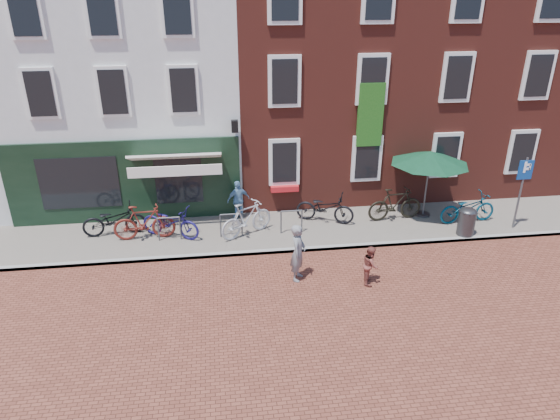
{
  "coord_description": "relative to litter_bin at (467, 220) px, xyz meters",
  "views": [
    {
      "loc": [
        -1.84,
        -13.47,
        7.65
      ],
      "look_at": [
        0.04,
        0.65,
        1.21
      ],
      "focal_mm": 31.74,
      "sensor_mm": 36.0,
      "label": 1
    }
  ],
  "objects": [
    {
      "name": "ground",
      "position": [
        -6.22,
        -0.3,
        -0.63
      ],
      "size": [
        80.0,
        80.0,
        0.0
      ],
      "primitive_type": "plane",
      "color": "brown"
    },
    {
      "name": "bicycle_6",
      "position": [
        0.48,
        0.91,
        0.01
      ],
      "size": [
        2.08,
        0.87,
        1.07
      ],
      "primitive_type": "imported",
      "rotation": [
        0.0,
        0.0,
        1.65
      ],
      "color": "#073A50",
      "rests_on": "sidewalk"
    },
    {
      "name": "parasol",
      "position": [
        -0.79,
        1.64,
        1.74
      ],
      "size": [
        2.72,
        2.72,
        2.51
      ],
      "color": "#4C4C4F",
      "rests_on": "sidewalk"
    },
    {
      "name": "bicycle_4",
      "position": [
        -4.43,
        1.59,
        0.01
      ],
      "size": [
        2.15,
        1.46,
        1.07
      ],
      "primitive_type": "imported",
      "rotation": [
        0.0,
        0.0,
        1.16
      ],
      "color": "black",
      "rests_on": "sidewalk"
    },
    {
      "name": "bicycle_5",
      "position": [
        -1.95,
        1.44,
        0.06
      ],
      "size": [
        2.01,
        0.71,
        1.19
      ],
      "primitive_type": "imported",
      "rotation": [
        0.0,
        0.0,
        1.65
      ],
      "color": "black",
      "rests_on": "sidewalk"
    },
    {
      "name": "building_brick_right",
      "position": [
        1.78,
        6.7,
        4.37
      ],
      "size": [
        6.0,
        8.0,
        10.0
      ],
      "primitive_type": "cube",
      "color": "maroon",
      "rests_on": "ground"
    },
    {
      "name": "bicycle_1",
      "position": [
        -10.52,
        1.1,
        0.06
      ],
      "size": [
        1.99,
        0.64,
        1.19
      ],
      "primitive_type": "imported",
      "rotation": [
        0.0,
        0.0,
        1.61
      ],
      "color": "maroon",
      "rests_on": "sidewalk"
    },
    {
      "name": "litter_bin",
      "position": [
        0.0,
        0.0,
        0.0
      ],
      "size": [
        0.56,
        0.56,
        1.02
      ],
      "color": "#363639",
      "rests_on": "sidewalk"
    },
    {
      "name": "bicycle_2",
      "position": [
        -9.69,
        1.13,
        0.01
      ],
      "size": [
        2.14,
        1.51,
        1.07
      ],
      "primitive_type": "imported",
      "rotation": [
        0.0,
        0.0,
        1.13
      ],
      "color": "#1A1455",
      "rests_on": "sidewalk"
    },
    {
      "name": "sidewalk",
      "position": [
        -5.22,
        1.2,
        -0.58
      ],
      "size": [
        24.0,
        3.0,
        0.1
      ],
      "primitive_type": "cube",
      "color": "slate",
      "rests_on": "ground"
    },
    {
      "name": "building_stucco",
      "position": [
        -11.22,
        6.7,
        3.87
      ],
      "size": [
        8.0,
        8.0,
        9.0
      ],
      "primitive_type": "cube",
      "color": "silver",
      "rests_on": "ground"
    },
    {
      "name": "parking_sign",
      "position": [
        1.9,
        0.28,
        1.16
      ],
      "size": [
        0.5,
        0.08,
        2.51
      ],
      "color": "#4C4C4F",
      "rests_on": "sidewalk"
    },
    {
      "name": "boy",
      "position": [
        -3.97,
        -2.27,
        -0.06
      ],
      "size": [
        0.55,
        0.64,
        1.14
      ],
      "primitive_type": "imported",
      "rotation": [
        0.0,
        0.0,
        1.32
      ],
      "color": "brown",
      "rests_on": "ground"
    },
    {
      "name": "bicycle_0",
      "position": [
        -11.54,
        1.55,
        0.01
      ],
      "size": [
        2.1,
        0.94,
        1.07
      ],
      "primitive_type": "imported",
      "rotation": [
        0.0,
        0.0,
        1.69
      ],
      "color": "black",
      "rests_on": "sidewalk"
    },
    {
      "name": "woman",
      "position": [
        -5.95,
        -1.8,
        0.22
      ],
      "size": [
        0.62,
        0.73,
        1.7
      ],
      "primitive_type": "imported",
      "rotation": [
        0.0,
        0.0,
        1.16
      ],
      "color": "slate",
      "rests_on": "ground"
    },
    {
      "name": "bicycle_3",
      "position": [
        -7.21,
        0.93,
        0.06
      ],
      "size": [
        1.98,
        1.5,
        1.19
      ],
      "primitive_type": "imported",
      "rotation": [
        0.0,
        0.0,
        2.11
      ],
      "color": "#B3B3B5",
      "rests_on": "sidewalk"
    },
    {
      "name": "cafe_person",
      "position": [
        -7.4,
        2.3,
        0.18
      ],
      "size": [
        0.89,
        0.57,
        1.41
      ],
      "primitive_type": "imported",
      "rotation": [
        0.0,
        0.0,
        3.45
      ],
      "color": "#6592BB",
      "rests_on": "sidewalk"
    },
    {
      "name": "building_brick_mid",
      "position": [
        -4.22,
        6.7,
        4.37
      ],
      "size": [
        6.0,
        8.0,
        10.0
      ],
      "primitive_type": "cube",
      "color": "maroon",
      "rests_on": "ground"
    }
  ]
}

